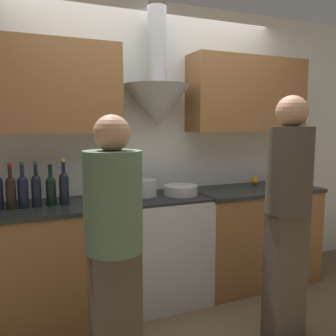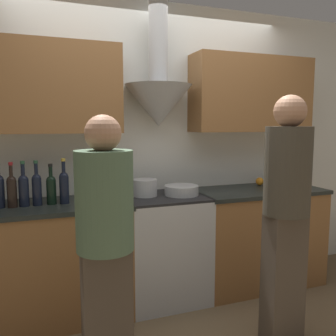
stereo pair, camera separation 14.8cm
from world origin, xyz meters
name	(u,v)px [view 1 (the left image)]	position (x,y,z in m)	size (l,w,h in m)	color
ground_plane	(178,314)	(0.00, 0.00, 0.00)	(12.00, 12.00, 0.00)	brown
wall_back	(153,131)	(0.01, 0.57, 1.46)	(8.40, 0.58, 2.60)	silver
counter_left	(56,263)	(-0.89, 0.30, 0.46)	(1.13, 0.62, 0.92)	brown
counter_right	(253,234)	(0.94, 0.30, 0.46)	(1.22, 0.62, 0.92)	brown
stove_range	(163,247)	(0.00, 0.30, 0.46)	(0.68, 0.60, 0.92)	#B7BABC
wine_bottle_2	(11,191)	(-1.18, 0.29, 1.05)	(0.07, 0.07, 0.33)	black
wine_bottle_3	(23,190)	(-1.10, 0.29, 1.05)	(0.07, 0.07, 0.34)	black
wine_bottle_4	(36,189)	(-1.01, 0.30, 1.05)	(0.07, 0.07, 0.34)	black
wine_bottle_5	(51,189)	(-0.91, 0.30, 1.04)	(0.07, 0.07, 0.31)	black
wine_bottle_6	(64,186)	(-0.82, 0.29, 1.05)	(0.07, 0.07, 0.35)	black
stock_pot	(144,188)	(-0.15, 0.35, 0.99)	(0.21, 0.21, 0.14)	#B7BABC
mixing_bowl	(181,190)	(0.15, 0.28, 0.96)	(0.29, 0.29, 0.08)	#B7BABC
orange_fruit	(255,181)	(1.07, 0.47, 0.95)	(0.08, 0.08, 0.08)	orange
chefs_knife	(280,184)	(1.31, 0.36, 0.92)	(0.21, 0.13, 0.01)	silver
person_foreground_left	(114,243)	(-0.66, -0.59, 0.87)	(0.32, 0.32, 1.57)	#473D33
person_foreground_right	(288,206)	(0.57, -0.57, 0.96)	(0.31, 0.31, 1.71)	#473D33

